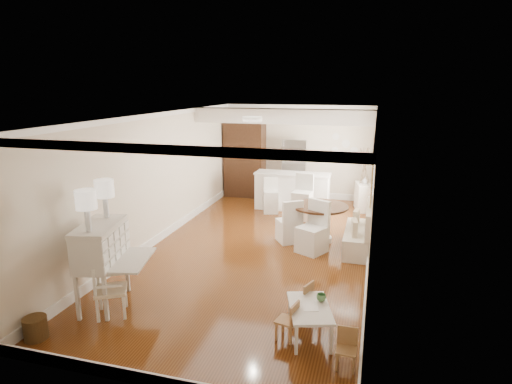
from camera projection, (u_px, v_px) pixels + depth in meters
The scene contains 20 objects.
room at pixel (265, 153), 8.89m from camera, with size 9.00×9.04×2.82m.
secretary_bureau at pixel (102, 265), 6.58m from camera, with size 1.04×1.06×1.33m, color silver.
gustavian_armchair at pixel (111, 289), 6.36m from camera, with size 0.47×0.47×0.83m, color white.
wicker_basket at pixel (35, 328), 5.80m from camera, with size 0.31×0.31×0.31m, color #493117.
kids_table at pixel (309, 322), 5.83m from camera, with size 0.54×0.90×0.45m, color white.
kids_chair_a at pixel (287, 320), 5.77m from camera, with size 0.27×0.27×0.56m, color tan.
kids_chair_b at pixel (301, 299), 6.33m from camera, with size 0.28×0.28×0.58m, color #A3774A.
kids_chair_c at pixel (346, 349), 5.16m from camera, with size 0.25×0.25×0.51m, color #A57A4B.
banquette at pixel (358, 227), 8.90m from camera, with size 0.52×1.60×0.98m, color silver.
dining_table at pixel (320, 223), 9.38m from camera, with size 1.21×1.21×0.82m, color #422515.
slip_chair_near at pixel (312, 227), 8.74m from camera, with size 0.51×0.53×1.08m, color white.
slip_chair_far at pixel (289, 220), 9.35m from camera, with size 0.46×0.48×0.97m, color white.
breakfast_counter at pixel (292, 191), 11.82m from camera, with size 2.05×0.65×1.03m, color white.
bar_stool_left at pixel (271, 196), 11.49m from camera, with size 0.38×0.38×0.95m, color white.
bar_stool_right at pixel (302, 197), 10.90m from camera, with size 0.47×0.47×1.17m, color silver.
pantry_cabinet at pixel (245, 159), 13.12m from camera, with size 1.20×0.60×2.30m, color #381E11.
fridge at pixel (306, 171), 12.65m from camera, with size 0.75×0.65×1.80m, color silver.
sideboard at pixel (363, 197), 11.79m from camera, with size 0.34×0.77×0.74m, color white.
pencil_cup at pixel (321, 298), 5.92m from camera, with size 0.13×0.13×0.10m, color #508A52.
branch_vase at pixel (365, 180), 11.71m from camera, with size 0.17×0.17×0.17m, color silver.
Camera 1 is at (2.24, -8.21, 3.36)m, focal length 30.00 mm.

